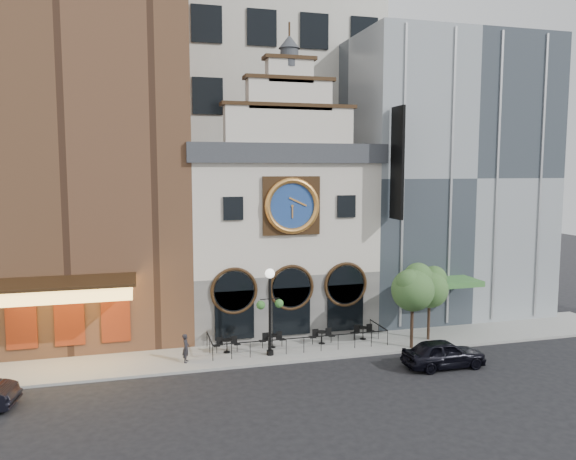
{
  "coord_description": "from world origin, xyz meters",
  "views": [
    {
      "loc": [
        -9.23,
        -29.1,
        10.79
      ],
      "look_at": [
        0.35,
        6.0,
        6.82
      ],
      "focal_mm": 35.0,
      "sensor_mm": 36.0,
      "label": 1
    }
  ],
  "objects_px": {
    "bistro_0": "(227,345)",
    "car_right": "(444,353)",
    "tree_left": "(413,286)",
    "bistro_1": "(272,340)",
    "tree_right": "(430,286)",
    "lamppost": "(270,302)",
    "pedestrian": "(186,348)",
    "bistro_3": "(363,332)",
    "bistro_2": "(322,336)"
  },
  "relations": [
    {
      "from": "bistro_0",
      "to": "car_right",
      "type": "height_order",
      "value": "car_right"
    },
    {
      "from": "car_right",
      "to": "tree_left",
      "type": "bearing_deg",
      "value": 4.78
    },
    {
      "from": "bistro_1",
      "to": "tree_right",
      "type": "bearing_deg",
      "value": -5.53
    },
    {
      "from": "tree_left",
      "to": "lamppost",
      "type": "bearing_deg",
      "value": 173.94
    },
    {
      "from": "bistro_1",
      "to": "pedestrian",
      "type": "height_order",
      "value": "pedestrian"
    },
    {
      "from": "bistro_1",
      "to": "tree_right",
      "type": "distance_m",
      "value": 10.35
    },
    {
      "from": "bistro_3",
      "to": "tree_right",
      "type": "distance_m",
      "value": 5.05
    },
    {
      "from": "bistro_1",
      "to": "lamppost",
      "type": "distance_m",
      "value": 2.97
    },
    {
      "from": "bistro_1",
      "to": "pedestrian",
      "type": "distance_m",
      "value": 5.36
    },
    {
      "from": "bistro_2",
      "to": "lamppost",
      "type": "xyz_separation_m",
      "value": [
        -3.54,
        -1.19,
        2.65
      ]
    },
    {
      "from": "bistro_0",
      "to": "tree_left",
      "type": "xyz_separation_m",
      "value": [
        10.84,
        -2.0,
        3.26
      ]
    },
    {
      "from": "bistro_0",
      "to": "pedestrian",
      "type": "bearing_deg",
      "value": -156.86
    },
    {
      "from": "bistro_2",
      "to": "car_right",
      "type": "xyz_separation_m",
      "value": [
        5.23,
        -5.26,
        0.16
      ]
    },
    {
      "from": "bistro_1",
      "to": "tree_left",
      "type": "xyz_separation_m",
      "value": [
        8.08,
        -2.18,
        3.26
      ]
    },
    {
      "from": "lamppost",
      "to": "tree_left",
      "type": "relative_size",
      "value": 0.99
    },
    {
      "from": "bistro_3",
      "to": "tree_left",
      "type": "distance_m",
      "value": 4.54
    },
    {
      "from": "pedestrian",
      "to": "tree_right",
      "type": "height_order",
      "value": "tree_right"
    },
    {
      "from": "bistro_1",
      "to": "car_right",
      "type": "bearing_deg",
      "value": -32.65
    },
    {
      "from": "pedestrian",
      "to": "lamppost",
      "type": "distance_m",
      "value": 5.3
    },
    {
      "from": "bistro_3",
      "to": "tree_right",
      "type": "xyz_separation_m",
      "value": [
        3.98,
        -1.08,
        2.91
      ]
    },
    {
      "from": "bistro_3",
      "to": "tree_left",
      "type": "bearing_deg",
      "value": -46.47
    },
    {
      "from": "tree_left",
      "to": "bistro_2",
      "type": "bearing_deg",
      "value": 157.14
    },
    {
      "from": "pedestrian",
      "to": "tree_left",
      "type": "relative_size",
      "value": 0.31
    },
    {
      "from": "bistro_0",
      "to": "pedestrian",
      "type": "relative_size",
      "value": 0.99
    },
    {
      "from": "bistro_2",
      "to": "tree_right",
      "type": "height_order",
      "value": "tree_right"
    },
    {
      "from": "bistro_0",
      "to": "bistro_3",
      "type": "height_order",
      "value": "same"
    },
    {
      "from": "bistro_2",
      "to": "pedestrian",
      "type": "relative_size",
      "value": 0.99
    },
    {
      "from": "bistro_0",
      "to": "tree_left",
      "type": "height_order",
      "value": "tree_left"
    },
    {
      "from": "bistro_2",
      "to": "bistro_1",
      "type": "bearing_deg",
      "value": 178.55
    },
    {
      "from": "bistro_0",
      "to": "tree_right",
      "type": "relative_size",
      "value": 0.34
    },
    {
      "from": "bistro_2",
      "to": "bistro_3",
      "type": "distance_m",
      "value": 2.8
    },
    {
      "from": "tree_right",
      "to": "bistro_0",
      "type": "bearing_deg",
      "value": 176.49
    },
    {
      "from": "bistro_1",
      "to": "bistro_3",
      "type": "relative_size",
      "value": 1.0
    },
    {
      "from": "lamppost",
      "to": "bistro_3",
      "type": "bearing_deg",
      "value": 7.85
    },
    {
      "from": "bistro_1",
      "to": "tree_left",
      "type": "relative_size",
      "value": 0.31
    },
    {
      "from": "bistro_2",
      "to": "car_right",
      "type": "relative_size",
      "value": 0.35
    },
    {
      "from": "bistro_3",
      "to": "car_right",
      "type": "xyz_separation_m",
      "value": [
        2.43,
        -5.46,
        0.16
      ]
    },
    {
      "from": "bistro_0",
      "to": "lamppost",
      "type": "bearing_deg",
      "value": -25.14
    },
    {
      "from": "pedestrian",
      "to": "tree_left",
      "type": "xyz_separation_m",
      "value": [
        13.29,
        -0.95,
        2.92
      ]
    },
    {
      "from": "bistro_3",
      "to": "tree_right",
      "type": "bearing_deg",
      "value": -15.13
    },
    {
      "from": "car_right",
      "to": "lamppost",
      "type": "xyz_separation_m",
      "value": [
        -8.77,
        4.07,
        2.48
      ]
    },
    {
      "from": "bistro_2",
      "to": "tree_right",
      "type": "xyz_separation_m",
      "value": [
        6.78,
        -0.88,
        2.91
      ]
    },
    {
      "from": "tree_left",
      "to": "car_right",
      "type": "bearing_deg",
      "value": -85.44
    },
    {
      "from": "bistro_0",
      "to": "pedestrian",
      "type": "height_order",
      "value": "pedestrian"
    },
    {
      "from": "bistro_2",
      "to": "pedestrian",
      "type": "xyz_separation_m",
      "value": [
        -8.31,
        -1.15,
        0.33
      ]
    },
    {
      "from": "bistro_1",
      "to": "lamppost",
      "type": "bearing_deg",
      "value": -108.82
    },
    {
      "from": "pedestrian",
      "to": "lamppost",
      "type": "relative_size",
      "value": 0.32
    },
    {
      "from": "bistro_0",
      "to": "tree_left",
      "type": "relative_size",
      "value": 0.31
    },
    {
      "from": "bistro_1",
      "to": "car_right",
      "type": "distance_m",
      "value": 9.9
    },
    {
      "from": "bistro_1",
      "to": "pedestrian",
      "type": "xyz_separation_m",
      "value": [
        -5.21,
        -1.23,
        0.33
      ]
    }
  ]
}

